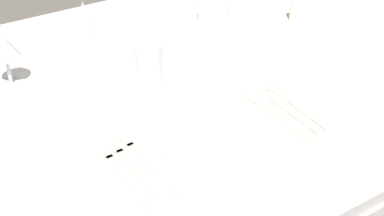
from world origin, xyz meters
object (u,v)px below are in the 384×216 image
at_px(dinner_knife, 276,116).
at_px(coffee_cup_left, 213,10).
at_px(fork_outer, 146,161).
at_px(wine_glass_centre, 4,48).
at_px(coffee_cup_right, 304,10).
at_px(napkin_folded, 86,32).
at_px(dinner_plate, 223,140).
at_px(fork_inner, 133,166).
at_px(spoon_soup, 281,106).
at_px(spoon_dessert, 287,100).
at_px(fork_salad, 122,173).
at_px(drink_tumbler, 149,66).

relative_size(dinner_knife, coffee_cup_left, 2.15).
height_order(fork_outer, wine_glass_centre, wine_glass_centre).
xyz_separation_m(dinner_knife, coffee_cup_right, (0.38, 0.34, 0.04)).
relative_size(dinner_knife, napkin_folded, 1.42).
bearing_deg(wine_glass_centre, dinner_knife, -44.32).
bearing_deg(dinner_plate, fork_inner, 170.73).
xyz_separation_m(fork_outer, coffee_cup_right, (0.70, 0.32, 0.04)).
relative_size(fork_outer, coffee_cup_left, 1.95).
bearing_deg(coffee_cup_left, fork_inner, -137.32).
bearing_deg(fork_outer, dinner_plate, -11.41).
distance_m(fork_outer, wine_glass_centre, 0.46).
bearing_deg(dinner_plate, spoon_soup, 12.02).
bearing_deg(wine_glass_centre, spoon_dessert, -38.03).
bearing_deg(fork_salad, dinner_plate, -6.46).
relative_size(dinner_knife, wine_glass_centre, 1.69).
bearing_deg(spoon_dessert, dinner_plate, -166.68).
distance_m(wine_glass_centre, napkin_folded, 0.21).
relative_size(fork_inner, wine_glass_centre, 1.44).
bearing_deg(spoon_soup, fork_outer, -178.74).
bearing_deg(spoon_dessert, coffee_cup_left, 78.85).
bearing_deg(dinner_knife, dinner_plate, -174.56).
distance_m(fork_outer, fork_inner, 0.03).
xyz_separation_m(fork_outer, spoon_dessert, (0.38, 0.02, 0.00)).
bearing_deg(spoon_soup, spoon_dessert, 21.71).
relative_size(spoon_dessert, napkin_folded, 1.33).
height_order(spoon_soup, coffee_cup_right, coffee_cup_right).
relative_size(dinner_knife, spoon_dessert, 1.07).
bearing_deg(wine_glass_centre, dinner_plate, -56.69).
height_order(fork_outer, drink_tumbler, drink_tumbler).
bearing_deg(coffee_cup_left, fork_outer, -135.65).
bearing_deg(spoon_dessert, fork_salad, -176.44).
bearing_deg(dinner_knife, drink_tumbler, 120.42).
bearing_deg(fork_inner, napkin_folded, 77.46).
distance_m(fork_salad, coffee_cup_left, 0.71).
relative_size(wine_glass_centre, napkin_folded, 0.84).
bearing_deg(fork_salad, coffee_cup_right, 23.35).
bearing_deg(fork_salad, drink_tumbler, 52.62).
xyz_separation_m(spoon_dessert, coffee_cup_right, (0.31, 0.30, 0.04)).
bearing_deg(fork_inner, drink_tumbler, 55.55).
bearing_deg(fork_inner, fork_salad, -165.42).
bearing_deg(fork_outer, spoon_soup, 1.26).
height_order(spoon_dessert, drink_tumbler, drink_tumbler).
distance_m(dinner_plate, napkin_folded, 0.49).
distance_m(dinner_plate, dinner_knife, 0.16).
bearing_deg(dinner_knife, spoon_soup, 34.94).
distance_m(dinner_plate, fork_inner, 0.20).
bearing_deg(napkin_folded, coffee_cup_right, -11.26).
height_order(dinner_plate, wine_glass_centre, wine_glass_centre).
bearing_deg(dinner_knife, fork_inner, 177.23).
relative_size(coffee_cup_left, coffee_cup_right, 1.06).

